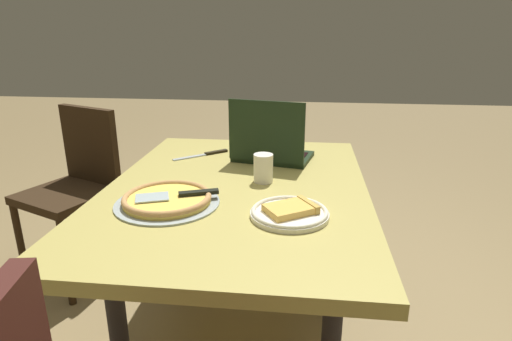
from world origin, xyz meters
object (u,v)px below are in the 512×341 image
dining_table (237,207)px  laptop (271,147)px  table_knife (206,154)px  drink_cup (263,168)px  pizza_plate (290,212)px  chair_far (77,182)px  pizza_tray (167,199)px

dining_table → laptop: 0.34m
laptop → table_knife: size_ratio=1.66×
dining_table → drink_cup: bearing=-58.8°
laptop → pizza_plate: (-0.52, -0.10, -0.04)m
pizza_plate → drink_cup: drink_cup is taller
dining_table → chair_far: (0.51, 0.89, -0.13)m
drink_cup → chair_far: size_ratio=0.12×
pizza_plate → pizza_tray: 0.38m
laptop → pizza_plate: bearing=-169.3°
drink_cup → chair_far: (0.46, 0.97, -0.26)m
dining_table → table_knife: (0.35, 0.19, 0.08)m
pizza_tray → drink_cup: (0.23, -0.27, 0.04)m
pizza_plate → laptop: bearing=10.7°
dining_table → pizza_tray: pizza_tray is taller
table_knife → chair_far: chair_far is taller
pizza_plate → dining_table: bearing=39.9°
table_knife → dining_table: bearing=-152.1°
pizza_plate → chair_far: chair_far is taller
drink_cup → pizza_tray: bearing=130.6°
dining_table → pizza_plate: pizza_plate is taller
pizza_plate → drink_cup: bearing=20.5°
chair_far → pizza_tray: bearing=-134.7°
laptop → drink_cup: (-0.24, 0.01, -0.01)m
laptop → chair_far: 1.04m
pizza_tray → chair_far: (0.69, 0.70, -0.23)m
laptop → pizza_tray: size_ratio=1.06×
dining_table → laptop: (0.29, -0.09, 0.14)m
chair_far → dining_table: bearing=-120.0°
pizza_plate → chair_far: bearing=55.5°
pizza_tray → chair_far: size_ratio=0.38×
dining_table → chair_far: 1.03m
drink_cup → chair_far: chair_far is taller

